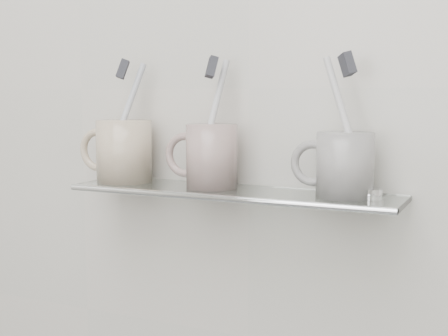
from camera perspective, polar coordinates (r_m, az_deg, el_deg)
The scene contains 18 objects.
wall_back at distance 0.97m, azimuth 2.29°, elevation 7.28°, with size 2.50×2.50×0.00m, color beige.
shelf_glass at distance 0.93m, azimuth 0.76°, elevation -2.24°, with size 0.50×0.12×0.01m, color silver.
shelf_rail at distance 0.88m, azimuth -0.75°, elevation -2.75°, with size 0.01×0.01×0.50m, color silver.
bracket_left at distance 1.07m, azimuth -8.51°, elevation -1.72°, with size 0.02×0.02×0.03m, color silver.
bracket_right at distance 0.91m, azimuth 14.17°, elevation -3.31°, with size 0.02×0.02×0.03m, color silver.
mug_left at distance 1.02m, azimuth -9.10°, elevation 1.53°, with size 0.09×0.09×0.10m, color beige.
mug_left_handle at distance 1.05m, azimuth -11.40°, elevation 1.63°, with size 0.07×0.07×0.01m, color beige.
toothbrush_left at distance 1.02m, azimuth -9.16°, elevation 4.40°, with size 0.01×0.01×0.19m, color #AAB2BF.
bristles_left at distance 1.02m, azimuth -9.24°, elevation 8.92°, with size 0.01×0.02×0.03m, color #2A2B31.
mug_center at distance 0.94m, azimuth -1.12°, elevation 1.09°, with size 0.08×0.08×0.10m, color silver.
mug_center_handle at distance 0.96m, azimuth -3.54°, elevation 1.20°, with size 0.07×0.07×0.01m, color silver.
toothbrush_center at distance 0.94m, azimuth -1.13°, elevation 4.31°, with size 0.01×0.01×0.19m, color silver.
bristles_center at distance 0.94m, azimuth -1.14°, elevation 9.21°, with size 0.01×0.02×0.03m, color #2A2B31.
mug_right at distance 0.87m, azimuth 11.01°, elevation 0.29°, with size 0.08×0.08×0.09m, color white.
mug_right_handle at distance 0.88m, azimuth 8.14°, elevation 0.43°, with size 0.07×0.07×0.01m, color white.
toothbrush_right at distance 0.87m, azimuth 11.09°, elevation 4.00°, with size 0.01×0.01×0.19m, color silver.
bristles_right at distance 0.87m, azimuth 11.21°, elevation 9.30°, with size 0.01×0.02×0.03m, color #2A2B31.
chrome_cap at distance 0.87m, azimuth 13.19°, elevation -2.29°, with size 0.03×0.03×0.01m, color silver.
Camera 1 is at (0.38, 0.20, 1.24)m, focal length 50.00 mm.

